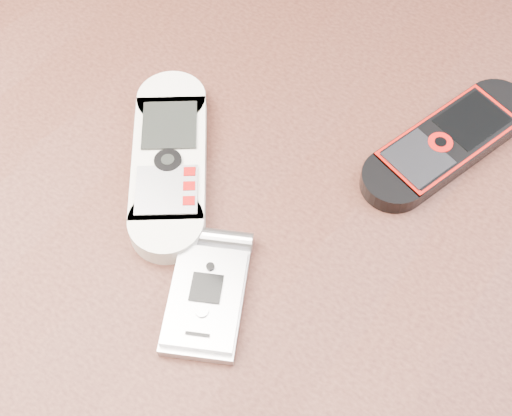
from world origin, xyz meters
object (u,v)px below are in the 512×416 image
(nokia_black_red, at_px, (447,142))
(nokia_white, at_px, (169,161))
(table, at_px, (251,278))
(motorola_razr, at_px, (206,296))

(nokia_black_red, bearing_deg, nokia_white, -123.12)
(table, bearing_deg, motorola_razr, -78.59)
(nokia_black_red, distance_m, motorola_razr, 0.22)
(nokia_black_red, relative_size, motorola_razr, 1.66)
(table, relative_size, nokia_white, 7.39)
(table, height_order, nokia_black_red, nokia_black_red)
(table, xyz_separation_m, nokia_white, (-0.07, -0.00, 0.11))
(nokia_white, bearing_deg, motorola_razr, -75.60)
(nokia_white, xyz_separation_m, motorola_razr, (0.09, -0.07, -0.00))
(table, bearing_deg, nokia_black_red, 54.89)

